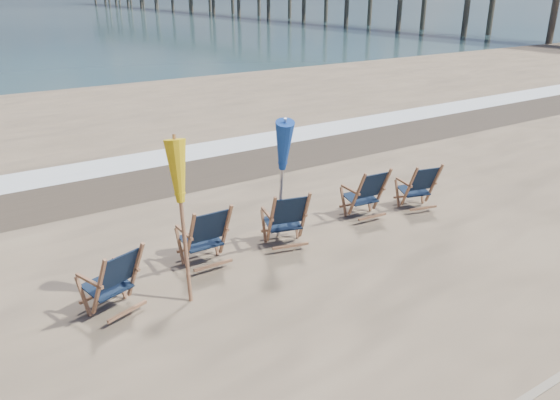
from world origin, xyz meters
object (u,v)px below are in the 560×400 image
(beach_chair_0, at_px, (136,273))
(beach_chair_3, at_px, (382,191))
(umbrella_yellow, at_px, (180,181))
(beach_chair_4, at_px, (434,185))
(beach_chair_1, at_px, (226,232))
(umbrella_blue, at_px, (281,144))
(beach_chair_2, at_px, (305,218))

(beach_chair_0, xyz_separation_m, beach_chair_3, (4.94, 0.48, 0.00))
(umbrella_yellow, bearing_deg, beach_chair_4, 3.16)
(beach_chair_1, distance_m, umbrella_blue, 1.65)
(umbrella_yellow, distance_m, umbrella_blue, 2.11)
(beach_chair_0, height_order, umbrella_blue, umbrella_blue)
(beach_chair_4, distance_m, umbrella_yellow, 5.51)
(beach_chair_1, xyz_separation_m, beach_chair_4, (4.46, -0.22, -0.04))
(beach_chair_3, height_order, umbrella_blue, umbrella_blue)
(beach_chair_3, xyz_separation_m, umbrella_yellow, (-4.25, -0.56, 1.20))
(beach_chair_0, relative_size, umbrella_blue, 0.45)
(beach_chair_0, distance_m, beach_chair_1, 1.66)
(beach_chair_1, xyz_separation_m, beach_chair_2, (1.39, -0.18, -0.01))
(beach_chair_1, distance_m, umbrella_yellow, 1.57)
(beach_chair_1, bearing_deg, beach_chair_0, 15.55)
(beach_chair_3, bearing_deg, beach_chair_0, 10.54)
(beach_chair_4, relative_size, umbrella_yellow, 0.44)
(umbrella_blue, bearing_deg, beach_chair_2, -44.93)
(beach_chair_0, distance_m, beach_chair_2, 3.00)
(beach_chair_2, relative_size, beach_chair_4, 1.06)
(beach_chair_4, xyz_separation_m, umbrella_yellow, (-5.37, -0.30, 1.22))
(beach_chair_2, relative_size, umbrella_blue, 0.46)
(beach_chair_0, xyz_separation_m, umbrella_yellow, (0.69, -0.09, 1.20))
(beach_chair_1, bearing_deg, beach_chair_3, -178.77)
(beach_chair_4, height_order, umbrella_yellow, umbrella_yellow)
(beach_chair_2, height_order, beach_chair_4, beach_chair_2)
(beach_chair_2, distance_m, umbrella_yellow, 2.61)
(beach_chair_1, relative_size, umbrella_blue, 0.47)
(umbrella_yellow, bearing_deg, beach_chair_0, 172.77)
(beach_chair_0, xyz_separation_m, beach_chair_2, (2.99, 0.25, 0.01))
(beach_chair_1, height_order, umbrella_blue, umbrella_blue)
(beach_chair_4, bearing_deg, beach_chair_1, 10.65)
(beach_chair_2, distance_m, beach_chair_4, 3.07)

